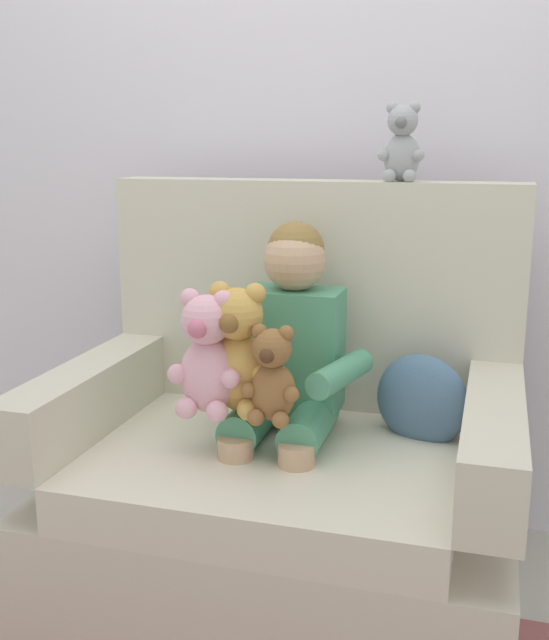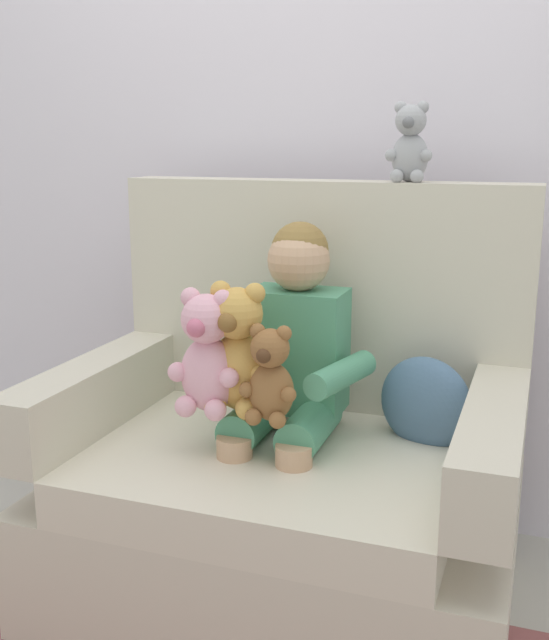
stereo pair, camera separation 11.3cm
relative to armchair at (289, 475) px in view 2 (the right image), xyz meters
name	(u,v)px [view 2 (the right image)]	position (x,y,z in m)	size (l,w,h in m)	color
ground_plane	(282,598)	(0.00, -0.06, -0.35)	(8.00, 8.00, 0.00)	#ADA89E
back_wall	(350,128)	(0.00, 0.60, 0.95)	(6.00, 0.10, 2.60)	silver
armchair	(289,475)	(0.00, 0.00, 0.00)	(1.23, 0.87, 1.15)	beige
seated_child	(289,361)	(0.00, 0.01, 0.33)	(0.45, 0.39, 0.82)	#4C9370
plush_honey	(238,352)	(-0.09, -0.14, 0.38)	(0.20, 0.16, 0.34)	gold
plush_pink	(207,356)	(-0.16, -0.18, 0.38)	(0.19, 0.16, 0.33)	#EAA8BC
plush_brown	(270,377)	(0.01, -0.18, 0.34)	(0.15, 0.12, 0.25)	brown
plush_grey_on_backrest	(410,145)	(0.25, 0.30, 0.90)	(0.13, 0.11, 0.22)	#9E9EA3
throw_pillow	(426,404)	(0.35, 0.10, 0.22)	(0.26, 0.12, 0.26)	slate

